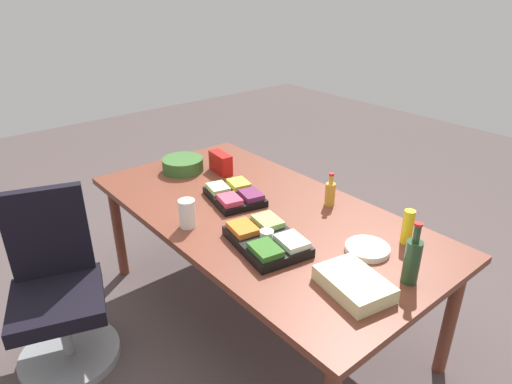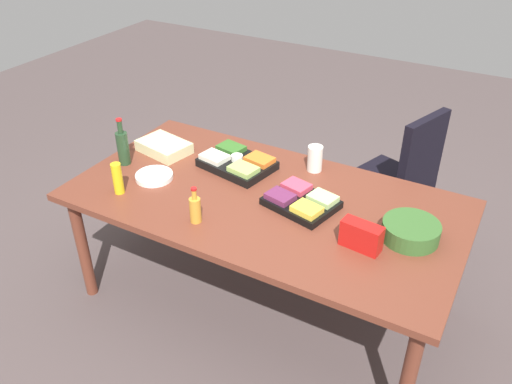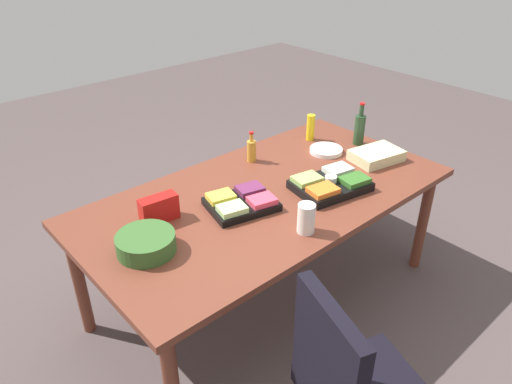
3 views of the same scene
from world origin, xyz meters
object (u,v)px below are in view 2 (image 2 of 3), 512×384
object	(u,v)px
office_chair	(394,190)
mayo_jar	(315,158)
paper_plate_stack	(154,176)
veggie_tray	(237,162)
wine_bottle	(123,147)
chip_bag_red	(361,236)
fruit_platter	(301,201)
conference_table	(265,208)
sheet_cake	(164,147)
mustard_bottle	(118,178)
dressing_bottle	(195,209)
salad_bowl	(411,231)

from	to	relation	value
office_chair	mayo_jar	xyz separation A→B (m)	(0.36, 0.65, 0.48)
office_chair	paper_plate_stack	xyz separation A→B (m)	(1.14, 1.20, 0.41)
paper_plate_stack	veggie_tray	world-z (taller)	veggie_tray
wine_bottle	chip_bag_red	bearing A→B (deg)	176.80
mayo_jar	chip_bag_red	bearing A→B (deg)	130.56
veggie_tray	chip_bag_red	world-z (taller)	chip_bag_red
chip_bag_red	veggie_tray	bearing A→B (deg)	-22.40
fruit_platter	paper_plate_stack	size ratio (longest dim) A/B	1.88
office_chair	fruit_platter	xyz separation A→B (m)	(0.26, 1.04, 0.43)
conference_table	wine_bottle	xyz separation A→B (m)	(0.94, 0.08, 0.18)
conference_table	sheet_cake	distance (m)	0.84
conference_table	fruit_platter	xyz separation A→B (m)	(-0.21, -0.02, 0.10)
conference_table	fruit_platter	size ratio (longest dim) A/B	5.26
veggie_tray	conference_table	bearing A→B (deg)	144.93
conference_table	mustard_bottle	xyz separation A→B (m)	(0.74, 0.35, 0.16)
conference_table	paper_plate_stack	bearing A→B (deg)	11.33
dressing_bottle	mustard_bottle	size ratio (longest dim) A/B	1.11
paper_plate_stack	mayo_jar	size ratio (longest dim) A/B	1.38
conference_table	salad_bowl	xyz separation A→B (m)	(-0.81, -0.02, 0.11)
office_chair	veggie_tray	bearing A→B (deg)	47.48
dressing_bottle	conference_table	bearing A→B (deg)	-119.10
conference_table	fruit_platter	distance (m)	0.24
fruit_platter	veggie_tray	xyz separation A→B (m)	(0.52, -0.19, 0.00)
dressing_bottle	mustard_bottle	bearing A→B (deg)	-2.09
salad_bowl	wine_bottle	xyz separation A→B (m)	(1.75, 0.10, 0.07)
conference_table	chip_bag_red	distance (m)	0.65
chip_bag_red	mayo_jar	distance (m)	0.76
salad_bowl	sheet_cake	distance (m)	1.63
veggie_tray	mustard_bottle	size ratio (longest dim) A/B	2.53
chip_bag_red	wine_bottle	distance (m)	1.56
fruit_platter	paper_plate_stack	xyz separation A→B (m)	(0.88, 0.16, -0.02)
salad_bowl	paper_plate_stack	world-z (taller)	salad_bowl
salad_bowl	mayo_jar	world-z (taller)	mayo_jar
veggie_tray	sheet_cake	world-z (taller)	veggie_tray
office_chair	fruit_platter	distance (m)	1.16
veggie_tray	sheet_cake	xyz separation A→B (m)	(0.52, 0.05, -0.00)
office_chair	dressing_bottle	bearing A→B (deg)	64.64
office_chair	wine_bottle	xyz separation A→B (m)	(1.41, 1.14, 0.51)
conference_table	mustard_bottle	size ratio (longest dim) A/B	11.77
wine_bottle	mayo_jar	distance (m)	1.17
salad_bowl	mustard_bottle	distance (m)	1.59
fruit_platter	mustard_bottle	bearing A→B (deg)	21.43
chip_bag_red	mustard_bottle	bearing A→B (deg)	7.84
dressing_bottle	fruit_platter	bearing A→B (deg)	-136.72
conference_table	wine_bottle	distance (m)	0.96
veggie_tray	mayo_jar	world-z (taller)	mayo_jar
salad_bowl	sheet_cake	xyz separation A→B (m)	(1.63, -0.14, -0.01)
paper_plate_stack	sheet_cake	xyz separation A→B (m)	(0.15, -0.30, 0.02)
wine_bottle	mustard_bottle	bearing A→B (deg)	125.78
paper_plate_stack	mustard_bottle	distance (m)	0.24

